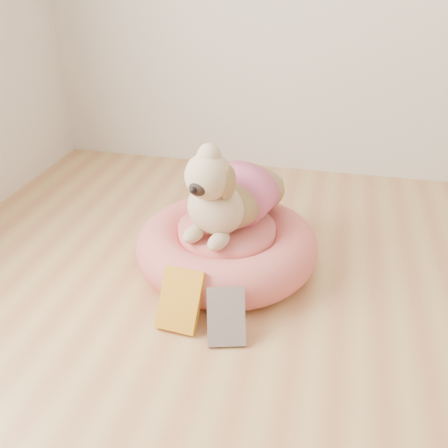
% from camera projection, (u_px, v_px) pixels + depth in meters
% --- Properties ---
extents(pet_bed, '(0.73, 0.73, 0.19)m').
position_uv_depth(pet_bed, '(227.00, 246.00, 2.02)').
color(pet_bed, '#E16258').
rests_on(pet_bed, floor).
extents(dog, '(0.50, 0.61, 0.39)m').
position_uv_depth(dog, '(230.00, 179.00, 1.88)').
color(dog, brown).
rests_on(dog, pet_bed).
extents(book_yellow, '(0.15, 0.15, 0.19)m').
position_uv_depth(book_yellow, '(180.00, 300.00, 1.70)').
color(book_yellow, yellow).
rests_on(book_yellow, floor).
extents(book_white, '(0.16, 0.16, 0.17)m').
position_uv_depth(book_white, '(226.00, 316.00, 1.64)').
color(book_white, silver).
rests_on(book_white, floor).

